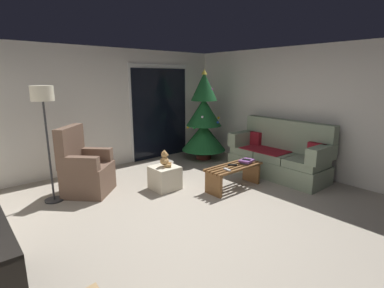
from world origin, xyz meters
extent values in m
plane|color=#9E9384|center=(0.00, 0.00, 0.00)|extent=(7.00, 7.00, 0.00)
cube|color=silver|center=(0.00, 3.06, 1.25)|extent=(5.72, 0.12, 2.50)
cube|color=silver|center=(2.86, 0.00, 1.25)|extent=(0.12, 6.00, 2.50)
cube|color=silver|center=(1.35, 2.99, 1.10)|extent=(1.60, 0.02, 2.20)
cube|color=black|center=(1.35, 2.97, 1.05)|extent=(1.50, 0.02, 2.10)
cube|color=gray|center=(2.25, 0.30, 0.17)|extent=(0.79, 1.91, 0.34)
cube|color=gray|center=(2.22, -0.32, 0.41)|extent=(0.69, 0.61, 0.14)
cube|color=gray|center=(2.23, 0.30, 0.41)|extent=(0.69, 0.61, 0.14)
cube|color=gray|center=(2.24, 0.92, 0.41)|extent=(0.69, 0.61, 0.14)
cube|color=gray|center=(2.55, 0.30, 0.78)|extent=(0.23, 1.90, 0.60)
cube|color=gray|center=(2.24, -0.57, 0.62)|extent=(0.76, 0.21, 0.28)
cube|color=gray|center=(2.26, 1.17, 0.62)|extent=(0.76, 0.21, 0.28)
cube|color=maroon|center=(2.21, 0.55, 0.49)|extent=(0.61, 0.91, 0.02)
cube|color=maroon|center=(2.40, -0.40, 0.62)|extent=(0.12, 0.32, 0.28)
cube|color=maroon|center=(2.42, 1.00, 0.62)|extent=(0.12, 0.32, 0.28)
cube|color=brown|center=(1.11, 0.24, 0.39)|extent=(1.10, 0.05, 0.04)
cube|color=brown|center=(1.11, 0.33, 0.39)|extent=(1.10, 0.05, 0.04)
cube|color=brown|center=(1.11, 0.41, 0.39)|extent=(1.10, 0.05, 0.04)
cube|color=brown|center=(1.11, 0.50, 0.39)|extent=(1.10, 0.05, 0.04)
cube|color=brown|center=(1.11, 0.59, 0.39)|extent=(1.10, 0.05, 0.04)
cube|color=brown|center=(0.62, 0.41, 0.19)|extent=(0.05, 0.36, 0.37)
cube|color=brown|center=(1.60, 0.41, 0.19)|extent=(0.05, 0.36, 0.37)
cube|color=#ADADB2|center=(0.83, 0.31, 0.42)|extent=(0.07, 0.16, 0.02)
cube|color=black|center=(1.10, 0.44, 0.42)|extent=(0.15, 0.14, 0.02)
cube|color=#4C4C51|center=(1.40, 0.37, 0.42)|extent=(0.23, 0.18, 0.03)
cube|color=#6B3D7A|center=(1.39, 0.36, 0.46)|extent=(0.28, 0.24, 0.04)
cube|color=black|center=(1.38, 0.36, 0.48)|extent=(0.12, 0.16, 0.01)
cylinder|color=#4C1E19|center=(2.00, 2.14, 0.05)|extent=(0.36, 0.36, 0.10)
cylinder|color=brown|center=(2.00, 2.14, 0.16)|extent=(0.08, 0.08, 0.12)
cone|color=#195628|center=(2.00, 2.14, 0.54)|extent=(1.03, 1.03, 0.64)
cone|color=#195628|center=(2.00, 2.14, 1.12)|extent=(0.82, 0.82, 0.64)
cone|color=#195628|center=(2.00, 2.14, 1.70)|extent=(0.60, 0.60, 0.64)
sphere|color=gold|center=(1.63, 2.28, 0.78)|extent=(0.06, 0.06, 0.06)
sphere|color=white|center=(1.75, 1.93, 1.04)|extent=(0.06, 0.06, 0.06)
sphere|color=white|center=(2.22, 2.11, 1.44)|extent=(0.06, 0.06, 0.06)
sphere|color=blue|center=(1.87, 2.35, 1.39)|extent=(0.06, 0.06, 0.06)
sphere|color=blue|center=(1.80, 2.22, 1.50)|extent=(0.06, 0.06, 0.06)
sphere|color=white|center=(2.16, 2.38, 1.20)|extent=(0.06, 0.06, 0.06)
sphere|color=blue|center=(1.88, 1.96, 1.46)|extent=(0.06, 0.06, 0.06)
sphere|color=#B233A5|center=(2.12, 2.01, 1.63)|extent=(0.06, 0.06, 0.06)
sphere|color=gold|center=(2.21, 2.14, 1.48)|extent=(0.06, 0.06, 0.06)
sphere|color=blue|center=(2.11, 1.80, 0.90)|extent=(0.06, 0.06, 0.06)
sphere|color=gold|center=(2.20, 1.87, 0.99)|extent=(0.06, 0.06, 0.06)
sphere|color=red|center=(2.32, 2.46, 0.54)|extent=(0.06, 0.06, 0.06)
sphere|color=#1E8C33|center=(1.62, 2.05, 0.80)|extent=(0.06, 0.06, 0.06)
cone|color=#EAD14C|center=(2.00, 2.14, 2.02)|extent=(0.14, 0.14, 0.12)
cube|color=brown|center=(-0.90, 1.83, 0.16)|extent=(0.96, 0.96, 0.31)
cube|color=brown|center=(-0.90, 1.83, 0.40)|extent=(0.96, 0.96, 0.18)
cube|color=brown|center=(-1.08, 2.03, 0.81)|extent=(0.60, 0.59, 0.64)
cube|color=brown|center=(-0.68, 2.01, 0.60)|extent=(0.50, 0.51, 0.22)
cube|color=brown|center=(-1.08, 1.62, 0.60)|extent=(0.50, 0.51, 0.22)
cylinder|color=#2D2D30|center=(-1.45, 1.89, 0.01)|extent=(0.28, 0.28, 0.02)
cylinder|color=#2D2D30|center=(-1.45, 1.89, 0.80)|extent=(0.03, 0.03, 1.55)
cylinder|color=beige|center=(-1.45, 1.89, 1.67)|extent=(0.32, 0.32, 0.22)
cube|color=beige|center=(0.18, 1.17, 0.20)|extent=(0.44, 0.44, 0.40)
cylinder|color=tan|center=(0.26, 1.17, 0.43)|extent=(0.13, 0.12, 0.06)
cylinder|color=tan|center=(0.19, 1.09, 0.43)|extent=(0.13, 0.12, 0.06)
sphere|color=tan|center=(0.18, 1.17, 0.50)|extent=(0.15, 0.15, 0.15)
sphere|color=tan|center=(0.18, 1.17, 0.62)|extent=(0.11, 0.11, 0.11)
sphere|color=tan|center=(0.22, 1.14, 0.61)|extent=(0.04, 0.04, 0.04)
sphere|color=tan|center=(0.20, 1.20, 0.67)|extent=(0.04, 0.04, 0.04)
sphere|color=tan|center=(0.15, 1.14, 0.67)|extent=(0.04, 0.04, 0.04)
sphere|color=tan|center=(0.24, 1.21, 0.51)|extent=(0.06, 0.06, 0.06)
sphere|color=tan|center=(0.15, 1.10, 0.51)|extent=(0.06, 0.06, 0.06)
camera|label=1|loc=(-2.55, -2.75, 1.90)|focal=27.06mm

